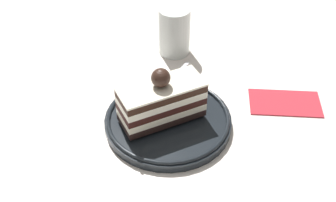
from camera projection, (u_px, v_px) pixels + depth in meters
The scene contains 6 objects.
ground_plane at pixel (155, 119), 0.70m from camera, with size 2.40×2.40×0.00m, color silver.
dessert_plate at pixel (168, 120), 0.68m from camera, with size 0.19×0.19×0.02m.
cake_slice at pixel (163, 100), 0.66m from camera, with size 0.07×0.13×0.09m.
fork at pixel (170, 82), 0.74m from camera, with size 0.05×0.11×0.00m.
drink_glass_far at pixel (174, 33), 0.81m from camera, with size 0.06×0.06×0.09m.
folded_napkin at pixel (285, 102), 0.73m from camera, with size 0.11×0.06×0.00m, color #B62B37.
Camera 1 is at (0.42, -0.29, 0.48)m, focal length 48.59 mm.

